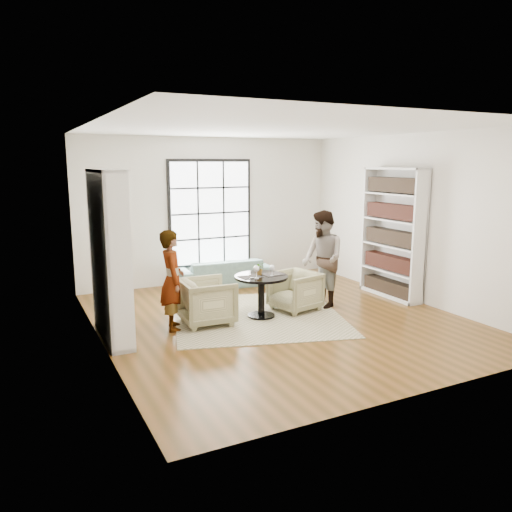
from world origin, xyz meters
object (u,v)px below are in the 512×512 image
armchair_left (207,301)px  armchair_right (295,291)px  flower_centerpiece (259,268)px  sofa (223,272)px  wine_glass_left (257,269)px  wine_glass_right (272,268)px  person_left (172,280)px  person_right (323,259)px  pedestal_table (261,287)px

armchair_left → armchair_right: size_ratio=1.07×
armchair_right → flower_centerpiece: (-0.70, -0.03, 0.47)m
sofa → wine_glass_left: wine_glass_left is taller
armchair_right → wine_glass_right: 0.76m
sofa → person_left: person_left is taller
person_right → flower_centerpiece: person_right is taller
sofa → flower_centerpiece: bearing=86.5°
armchair_left → flower_centerpiece: 1.00m
pedestal_table → person_left: 1.48m
sofa → armchair_right: 2.17m
armchair_left → wine_glass_right: size_ratio=4.30×
armchair_right → person_left: (-2.15, -0.02, 0.42)m
wine_glass_left → flower_centerpiece: 0.25m
sofa → armchair_left: bearing=65.0°
armchair_left → person_left: 0.68m
armchair_right → wine_glass_right: (-0.55, -0.19, 0.49)m
sofa → wine_glass_right: bearing=90.7°
armchair_left → wine_glass_left: size_ratio=3.79×
sofa → armchair_right: armchair_right is taller
armchair_right → person_left: bearing=-102.1°
pedestal_table → armchair_left: bearing=175.2°
person_left → flower_centerpiece: person_left is taller
armchair_left → flower_centerpiece: (0.90, -0.02, 0.44)m
armchair_right → person_right: (0.55, 0.00, 0.51)m
sofa → person_left: bearing=54.9°
person_right → wine_glass_right: person_right is taller
sofa → wine_glass_left: 2.46m
armchair_left → wine_glass_right: (1.05, -0.17, 0.47)m
armchair_right → wine_glass_right: size_ratio=4.01×
person_left → person_right: person_right is taller
armchair_right → person_right: 0.75m
person_left → flower_centerpiece: size_ratio=6.90×
sofa → person_right: person_right is taller
person_right → armchair_left: bearing=-82.0°
person_left → armchair_right: bearing=-78.5°
pedestal_table → person_right: (1.24, 0.10, 0.34)m
wine_glass_left → sofa: bearing=79.8°
wine_glass_left → wine_glass_right: 0.30m
sofa → wine_glass_right: size_ratio=10.35×
wine_glass_left → flower_centerpiece: flower_centerpiece is taller
pedestal_table → flower_centerpiece: (-0.01, 0.06, 0.30)m
armchair_right → sofa: bearing=178.7°
wine_glass_left → wine_glass_right: wine_glass_left is taller
person_right → flower_centerpiece: (-1.25, -0.03, -0.04)m
wine_glass_right → flower_centerpiece: bearing=134.4°
wine_glass_left → wine_glass_right: size_ratio=1.14×
pedestal_table → wine_glass_left: bearing=-138.9°
wine_glass_left → person_right: bearing=9.3°
sofa → flower_centerpiece: flower_centerpiece is taller
armchair_left → person_right: person_right is taller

